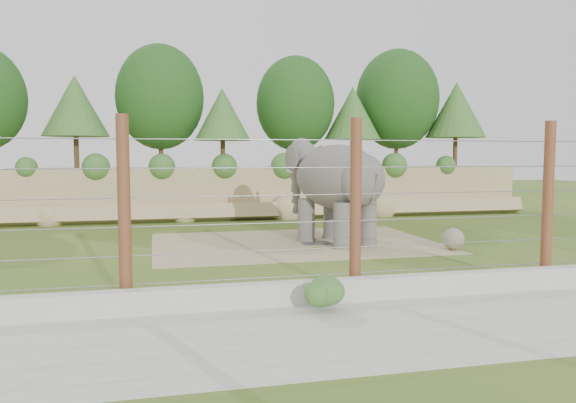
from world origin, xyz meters
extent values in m
plane|color=#3F601C|center=(0.00, 0.00, 0.00)|extent=(90.00, 90.00, 0.00)
cube|color=tan|center=(0.00, 13.00, 1.25)|extent=(30.00, 4.00, 2.50)
cube|color=tan|center=(0.00, 10.70, 0.35)|extent=(30.00, 1.37, 1.07)
cylinder|color=#3F2B19|center=(-8.00, 12.50, 3.29)|extent=(0.24, 0.24, 1.58)
sphere|color=#184611|center=(-8.00, 12.50, 5.42)|extent=(3.60, 3.60, 3.60)
cylinder|color=#3F2B19|center=(-4.00, 13.00, 3.46)|extent=(0.24, 0.24, 1.92)
sphere|color=#184611|center=(-4.00, 13.00, 6.07)|extent=(4.40, 4.40, 4.40)
cylinder|color=#3F2B19|center=(-1.00, 11.80, 3.20)|extent=(0.24, 0.24, 1.40)
sphere|color=#184611|center=(-1.00, 11.80, 5.10)|extent=(3.20, 3.20, 3.20)
cylinder|color=#3F2B19|center=(3.00, 12.80, 3.41)|extent=(0.24, 0.24, 1.82)
sphere|color=#184611|center=(3.00, 12.80, 5.88)|extent=(4.16, 4.16, 4.16)
cylinder|color=#3F2B19|center=(6.00, 12.20, 3.25)|extent=(0.24, 0.24, 1.50)
sphere|color=#184611|center=(6.00, 12.20, 5.29)|extent=(3.44, 3.44, 3.44)
cylinder|color=#3F2B19|center=(9.00, 13.20, 3.51)|extent=(0.24, 0.24, 2.03)
sphere|color=#184611|center=(9.00, 13.20, 6.27)|extent=(4.64, 4.64, 4.64)
cylinder|color=#3F2B19|center=(12.00, 12.00, 3.32)|extent=(0.24, 0.24, 1.64)
sphere|color=#184611|center=(12.00, 12.00, 5.55)|extent=(3.76, 3.76, 3.76)
cube|color=#978C61|center=(0.50, 3.00, 0.01)|extent=(10.00, 7.00, 0.02)
cube|color=#262628|center=(1.19, 2.61, 0.04)|extent=(1.00, 0.60, 0.03)
sphere|color=gray|center=(5.25, 0.33, 0.38)|extent=(0.73, 0.73, 0.73)
cube|color=#A9A69C|center=(0.00, -5.00, 0.25)|extent=(26.00, 0.35, 0.50)
cube|color=#A9A69C|center=(0.00, -7.00, 0.01)|extent=(26.00, 4.00, 0.01)
cylinder|color=brown|center=(-5.00, -4.50, 2.00)|extent=(0.26, 0.26, 4.00)
cylinder|color=brown|center=(0.00, -4.50, 2.00)|extent=(0.26, 0.26, 4.00)
cylinder|color=brown|center=(5.00, -4.50, 2.00)|extent=(0.26, 0.26, 4.00)
cylinder|color=gray|center=(0.00, -4.50, 0.50)|extent=(20.00, 0.02, 0.02)
cylinder|color=gray|center=(0.00, -4.50, 1.10)|extent=(20.00, 0.02, 0.02)
cylinder|color=gray|center=(0.00, -4.50, 1.70)|extent=(20.00, 0.02, 0.02)
cylinder|color=gray|center=(0.00, -4.50, 2.30)|extent=(20.00, 0.02, 0.02)
cylinder|color=gray|center=(0.00, -4.50, 2.90)|extent=(20.00, 0.02, 0.02)
cylinder|color=gray|center=(0.00, -4.50, 3.50)|extent=(20.00, 0.02, 0.02)
sphere|color=#2C5E22|center=(-1.11, -5.80, 0.35)|extent=(0.68, 0.68, 0.68)
camera|label=1|loc=(-4.41, -16.34, 3.18)|focal=35.00mm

